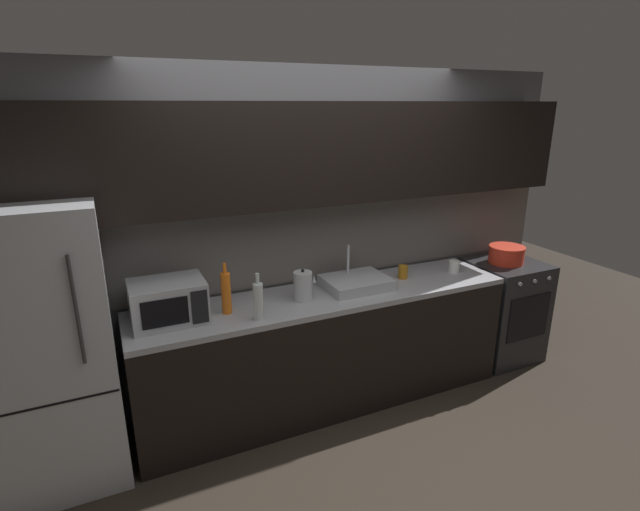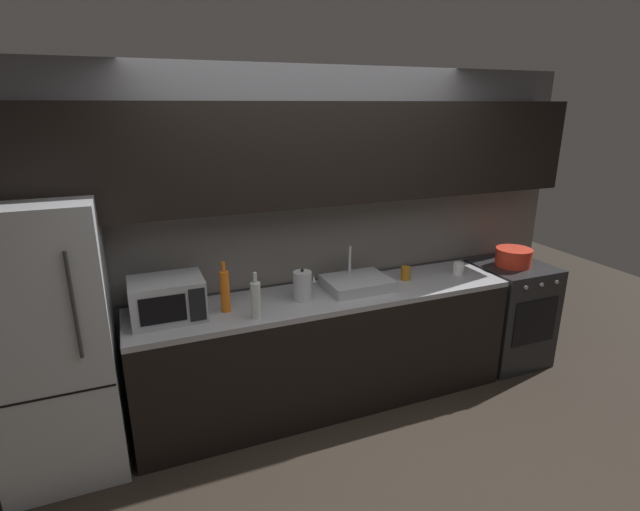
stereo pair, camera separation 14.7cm
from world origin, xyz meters
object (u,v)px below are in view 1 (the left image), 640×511
object	(u,v)px
mug_amber	(403,272)
wine_bottle_orange	(226,292)
mug_white	(454,267)
kettle	(303,286)
microwave	(168,302)
oven_range	(502,309)
cooking_pot	(506,254)
refrigerator	(51,348)
wine_bottle_clear	(258,301)

from	to	relation	value
mug_amber	wine_bottle_orange	bearing A→B (deg)	-177.49
mug_amber	mug_white	bearing A→B (deg)	-7.00
kettle	wine_bottle_orange	xyz separation A→B (m)	(-0.55, 0.01, 0.04)
microwave	mug_amber	bearing A→B (deg)	1.04
oven_range	wine_bottle_orange	world-z (taller)	wine_bottle_orange
mug_white	cooking_pot	bearing A→B (deg)	0.56
refrigerator	kettle	bearing A→B (deg)	-0.72
oven_range	mug_white	distance (m)	0.78
wine_bottle_orange	mug_amber	distance (m)	1.45
microwave	mug_white	xyz separation A→B (m)	(2.27, -0.02, -0.09)
microwave	wine_bottle_clear	size ratio (longest dim) A/B	1.46
wine_bottle_clear	mug_white	xyz separation A→B (m)	(1.74, 0.19, -0.08)
wine_bottle_orange	mug_amber	xyz separation A→B (m)	(1.44, 0.06, -0.09)
kettle	cooking_pot	bearing A→B (deg)	0.59
wine_bottle_orange	wine_bottle_clear	bearing A→B (deg)	-49.35
wine_bottle_clear	mug_white	size ratio (longest dim) A/B	3.24
oven_range	mug_amber	distance (m)	1.18
oven_range	microwave	size ratio (longest dim) A/B	1.96
oven_range	wine_bottle_clear	bearing A→B (deg)	-175.19
cooking_pot	refrigerator	bearing A→B (deg)	-180.00
mug_amber	cooking_pot	size ratio (longest dim) A/B	0.35
oven_range	mug_amber	bearing A→B (deg)	177.17
kettle	wine_bottle_clear	xyz separation A→B (m)	(-0.39, -0.18, 0.02)
microwave	cooking_pot	distance (m)	2.85
refrigerator	wine_bottle_orange	size ratio (longest dim) A/B	4.97
kettle	microwave	bearing A→B (deg)	177.59
wine_bottle_clear	mug_white	distance (m)	1.76
microwave	mug_white	bearing A→B (deg)	-0.60
kettle	mug_amber	xyz separation A→B (m)	(0.89, 0.07, -0.05)
oven_range	microwave	bearing A→B (deg)	179.61
wine_bottle_clear	wine_bottle_orange	xyz separation A→B (m)	(-0.16, 0.19, 0.02)
wine_bottle_clear	cooking_pot	size ratio (longest dim) A/B	1.04
mug_amber	mug_white	distance (m)	0.47
mug_white	wine_bottle_orange	bearing A→B (deg)	-179.81
microwave	mug_amber	xyz separation A→B (m)	(1.81, 0.03, -0.08)
oven_range	wine_bottle_clear	world-z (taller)	wine_bottle_clear
refrigerator	kettle	world-z (taller)	refrigerator
mug_amber	refrigerator	bearing A→B (deg)	-178.82
wine_bottle_clear	mug_amber	bearing A→B (deg)	11.05
oven_range	wine_bottle_orange	xyz separation A→B (m)	(-2.51, -0.01, 0.60)
wine_bottle_clear	oven_range	bearing A→B (deg)	4.81
microwave	mug_white	world-z (taller)	microwave
oven_range	cooking_pot	world-z (taller)	cooking_pot
refrigerator	oven_range	world-z (taller)	refrigerator
refrigerator	mug_white	world-z (taller)	refrigerator
refrigerator	mug_amber	world-z (taller)	refrigerator
kettle	cooking_pot	distance (m)	1.94
refrigerator	microwave	size ratio (longest dim) A/B	3.77
refrigerator	microwave	distance (m)	0.70
kettle	oven_range	bearing A→B (deg)	0.55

